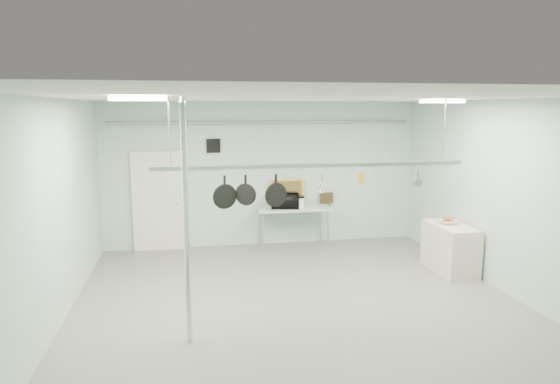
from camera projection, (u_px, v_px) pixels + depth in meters
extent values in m
plane|color=gray|center=(304.00, 313.00, 7.52)|extent=(8.00, 8.00, 0.00)
cube|color=silver|center=(306.00, 98.00, 6.99)|extent=(7.00, 8.00, 0.02)
cube|color=#A2C3B8|center=(263.00, 174.00, 11.13)|extent=(7.00, 0.02, 3.20)
cube|color=#A2C3B8|center=(519.00, 201.00, 7.89)|extent=(0.02, 8.00, 3.20)
cube|color=silver|center=(159.00, 202.00, 10.75)|extent=(1.10, 0.10, 2.20)
cube|color=black|center=(213.00, 146.00, 10.80)|extent=(0.30, 0.04, 0.30)
cylinder|color=gray|center=(264.00, 122.00, 10.85)|extent=(6.60, 0.07, 0.07)
cylinder|color=silver|center=(186.00, 223.00, 6.37)|extent=(0.08, 0.08, 3.20)
cube|color=#ADCCBD|center=(293.00, 208.00, 10.98)|extent=(1.60, 0.70, 0.05)
cylinder|color=#B7B7BC|center=(263.00, 233.00, 10.65)|extent=(0.04, 0.04, 0.86)
cylinder|color=#B7B7BC|center=(259.00, 227.00, 11.19)|extent=(0.04, 0.04, 0.86)
cylinder|color=#B7B7BC|center=(328.00, 230.00, 10.91)|extent=(0.04, 0.04, 0.86)
cylinder|color=#B7B7BC|center=(321.00, 224.00, 11.45)|extent=(0.04, 0.04, 0.86)
cube|color=beige|center=(450.00, 248.00, 9.37)|extent=(0.60, 1.20, 0.90)
cube|color=#B7B7BC|center=(313.00, 166.00, 7.48)|extent=(4.80, 0.06, 0.06)
cylinder|color=#B7B7BC|center=(169.00, 133.00, 7.02)|extent=(0.02, 0.02, 0.94)
cylinder|color=#B7B7BC|center=(444.00, 131.00, 7.78)|extent=(0.02, 0.02, 0.94)
cube|color=white|center=(139.00, 99.00, 5.83)|extent=(0.65, 0.30, 0.05)
cube|color=white|center=(442.00, 101.00, 8.01)|extent=(0.65, 0.30, 0.05)
imported|color=black|center=(285.00, 200.00, 10.86)|extent=(0.66, 0.50, 0.33)
cylinder|color=white|center=(300.00, 203.00, 10.83)|extent=(0.25, 0.25, 0.23)
cube|color=gold|center=(287.00, 192.00, 11.20)|extent=(0.78, 0.14, 0.58)
cube|color=#332612|center=(327.00, 198.00, 11.39)|extent=(0.30, 0.09, 0.25)
imported|color=white|center=(448.00, 222.00, 9.39)|extent=(0.35, 0.35, 0.08)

